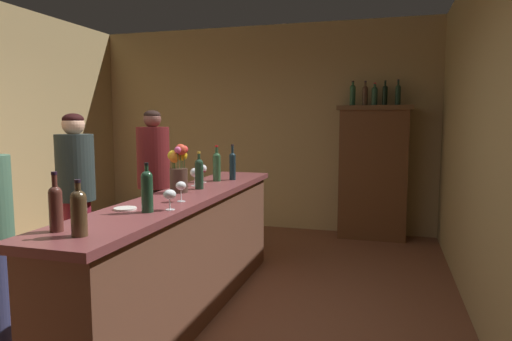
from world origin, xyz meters
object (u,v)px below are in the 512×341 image
patron_tall (76,194)px  display_bottle_center (375,95)px  display_bottle_midright (385,94)px  display_bottle_right (398,94)px  wine_bottle_malbec (79,211)px  patron_in_grey (154,183)px  flower_arrangement (178,168)px  display_bottle_left (353,94)px  wine_bottle_chardonnay (199,172)px  wine_glass_rear (181,186)px  wine_bottle_riesling (56,206)px  bar_counter (186,255)px  display_cabinet (373,170)px  wine_glass_spare (170,195)px  wine_bottle_rose (147,189)px  display_bottle_midleft (365,95)px  wine_glass_front (195,173)px  cheese_plate (125,209)px  wine_bottle_pinot (233,164)px  wine_bottle_syrah (217,165)px  wine_glass_mid (203,170)px

patron_tall → display_bottle_center: bearing=62.4°
display_bottle_midright → display_bottle_right: size_ratio=0.97×
wine_bottle_malbec → patron_in_grey: (-0.85, 2.26, -0.20)m
flower_arrangement → display_bottle_left: (1.15, 2.80, 0.72)m
wine_bottle_chardonnay → wine_glass_rear: 0.60m
wine_bottle_riesling → patron_tall: (-1.06, 1.50, -0.22)m
flower_arrangement → display_bottle_left: size_ratio=1.22×
bar_counter → display_cabinet: bearing=64.9°
wine_bottle_malbec → wine_glass_spare: size_ratio=2.14×
wine_glass_spare → display_bottle_right: size_ratio=0.41×
wine_bottle_rose → display_bottle_center: size_ratio=1.08×
display_bottle_midleft → patron_in_grey: 2.95m
bar_counter → display_bottle_left: size_ratio=9.75×
wine_bottle_rose → patron_tall: patron_tall is taller
wine_glass_front → cheese_plate: bearing=-90.1°
cheese_plate → patron_tall: (-1.08, 0.89, -0.09)m
display_cabinet → display_bottle_left: bearing=-180.0°
display_bottle_left → wine_bottle_chardonnay: bearing=-112.2°
wine_glass_rear → cheese_plate: (-0.22, -0.36, -0.10)m
wine_bottle_pinot → wine_bottle_syrah: 0.17m
display_cabinet → display_bottle_midright: display_bottle_midright is taller
display_cabinet → wine_bottle_chardonnay: 2.92m
wine_glass_mid → display_bottle_left: (1.19, 2.20, 0.80)m
patron_tall → patron_in_grey: 0.82m
display_bottle_right → wine_glass_mid: bearing=-128.5°
wine_bottle_chardonnay → display_bottle_midright: 3.07m
bar_counter → wine_glass_mid: 0.91m
wine_bottle_malbec → display_bottle_midright: bearing=71.3°
display_bottle_midright → flower_arrangement: bearing=-119.1°
display_bottle_center → bar_counter: bearing=-114.9°
wine_bottle_syrah → display_bottle_midright: size_ratio=1.07×
wine_bottle_chardonnay → wine_bottle_syrah: bearing=94.2°
wine_bottle_riesling → wine_bottle_syrah: wine_bottle_syrah is taller
wine_glass_spare → cheese_plate: 0.31m
bar_counter → display_bottle_left: 3.37m
wine_glass_front → wine_glass_mid: 0.23m
display_cabinet → wine_glass_rear: bearing=-111.2°
wine_glass_rear → display_bottle_right: display_bottle_right is taller
wine_glass_front → patron_tall: patron_tall is taller
flower_arrangement → patron_tall: bearing=172.2°
display_bottle_center → display_bottle_right: bearing=-0.0°
wine_bottle_pinot → display_bottle_midright: size_ratio=1.09×
display_cabinet → wine_glass_spare: (-1.17, -3.46, 0.17)m
cheese_plate → display_bottle_center: bearing=67.7°
wine_glass_rear → display_bottle_left: size_ratio=0.46×
wine_glass_spare → bar_counter: bearing=106.7°
bar_counter → display_bottle_center: display_bottle_center is taller
wine_bottle_syrah → display_bottle_center: display_bottle_center is taller
cheese_plate → display_bottle_right: (1.73, 3.53, 0.90)m
display_bottle_left → patron_tall: display_bottle_left is taller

